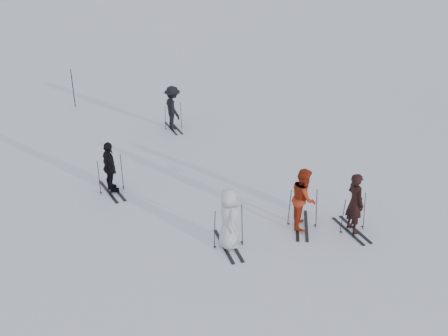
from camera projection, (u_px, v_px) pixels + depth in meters
name	position (u px, v px, depth m)	size (l,w,h in m)	color
ground	(232.00, 210.00, 17.69)	(120.00, 120.00, 0.00)	silver
skier_near_dark	(355.00, 203.00, 16.23)	(0.68, 0.45, 1.87)	black
skier_red	(304.00, 199.00, 16.45)	(0.91, 0.71, 1.88)	#982911
skier_grey	(229.00, 219.00, 15.53)	(0.88, 0.57, 1.80)	silver
skier_uphill_left	(110.00, 168.00, 18.38)	(1.03, 0.43, 1.75)	black
skier_uphill_far	(173.00, 108.00, 23.16)	(1.17, 0.67, 1.81)	black
skis_near_dark	(354.00, 213.00, 16.37)	(0.88, 1.66, 1.21)	black
skis_red	(303.00, 207.00, 16.58)	(0.94, 1.77, 1.29)	black
skis_grey	(228.00, 227.00, 15.65)	(0.95, 1.79, 1.31)	black
skis_uphill_left	(111.00, 174.00, 18.49)	(0.93, 1.77, 1.29)	black
skis_uphill_far	(173.00, 116.00, 23.31)	(0.82, 1.54, 1.13)	black
piste_marker	(73.00, 88.00, 25.45)	(0.04, 0.04, 1.78)	black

